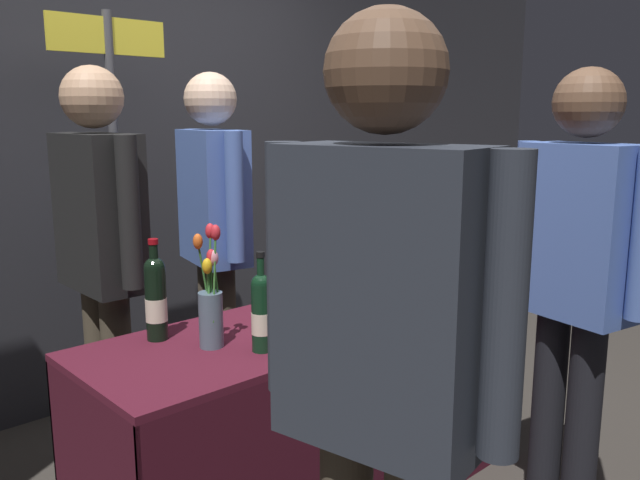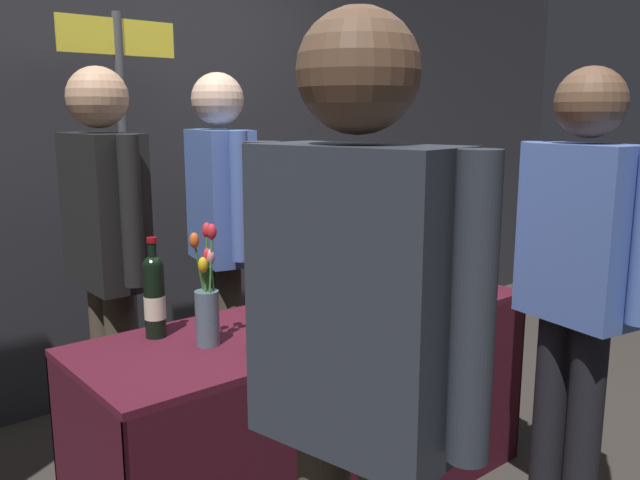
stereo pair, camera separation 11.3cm
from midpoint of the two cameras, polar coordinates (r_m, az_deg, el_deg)
name	(u,v)px [view 1 (the left image)]	position (r m, az deg, el deg)	size (l,w,h in m)	color
back_partition	(123,161)	(3.77, -17.66, 6.62)	(7.91, 0.12, 2.62)	#2D2D33
tasting_table	(320,378)	(2.62, -1.26, -12.03)	(1.86, 0.62, 0.79)	#4C1423
featured_wine_bottle	(428,253)	(2.99, 8.38, -1.10)	(0.07, 0.07, 0.35)	black
display_bottle_0	(261,311)	(2.15, -6.67, -6.21)	(0.07, 0.07, 0.33)	black
display_bottle_1	(434,271)	(2.75, 8.77, -2.69)	(0.07, 0.07, 0.30)	#192333
display_bottle_2	(355,269)	(2.71, 1.91, -2.58)	(0.08, 0.08, 0.32)	#38230F
display_bottle_3	(319,274)	(2.63, -1.34, -3.02)	(0.07, 0.07, 0.32)	black
display_bottle_4	(304,283)	(2.51, -2.69, -3.74)	(0.07, 0.07, 0.31)	#192333
display_bottle_5	(329,285)	(2.41, -0.57, -3.96)	(0.08, 0.08, 0.33)	#192333
display_bottle_6	(156,297)	(2.32, -15.54, -4.83)	(0.07, 0.07, 0.35)	black
display_bottle_7	(474,259)	(2.99, 12.26, -1.67)	(0.08, 0.08, 0.30)	#38230F
wine_glass_near_vendor	(382,274)	(2.73, 4.28, -3.02)	(0.07, 0.07, 0.15)	silver
flower_vase	(211,304)	(2.21, -11.01, -5.53)	(0.08, 0.08, 0.41)	slate
vendor_presenter	(214,223)	(3.11, -10.27, 1.47)	(0.29, 0.57, 1.75)	#4C4233
vendor_assistant	(101,242)	(2.76, -19.71, -0.20)	(0.24, 0.60, 1.74)	#4C4233
taster_foreground_right	(381,355)	(1.37, 2.96, -10.06)	(0.29, 0.59, 1.76)	#4C4233
taster_foreground_left	(576,267)	(2.44, 20.27, -2.26)	(0.28, 0.55, 1.71)	black
booth_signpost	(116,181)	(3.23, -18.35, 4.91)	(0.55, 0.04, 2.02)	#47474C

